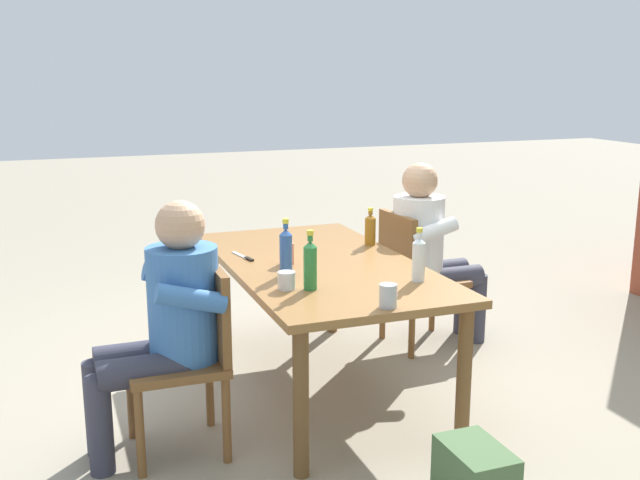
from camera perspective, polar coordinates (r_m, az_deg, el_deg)
The scene contains 14 objects.
ground_plane at distance 4.23m, azimuth -0.00°, elevation -11.25°, with size 24.00×24.00×0.00m, color gray.
dining_table at distance 4.01m, azimuth -0.00°, elevation -2.76°, with size 1.83×0.96×0.73m.
chair_near_right at distance 3.48m, azimuth -9.77°, elevation -8.22°, with size 0.45×0.45×0.87m.
chair_far_left at distance 4.72m, azimuth 7.15°, elevation -2.46°, with size 0.46×0.46×0.87m.
person_in_white_shirt at distance 3.41m, azimuth -11.70°, elevation -5.79°, with size 0.47×0.61×1.18m.
person_in_plaid_shirt at distance 4.74m, azimuth 8.35°, elevation -0.37°, with size 0.47×0.61×1.18m.
bottle_green at distance 3.46m, azimuth -0.75°, elevation -1.87°, with size 0.06×0.06×0.28m.
bottle_clear at distance 3.63m, azimuth 7.57°, elevation -1.40°, with size 0.06×0.06×0.27m.
bottle_blue at distance 3.70m, azimuth -2.63°, elevation -0.87°, with size 0.06×0.06×0.29m.
bottle_amber at distance 4.36m, azimuth 3.87°, elevation 0.85°, with size 0.06×0.06×0.22m.
cup_steel at distance 3.24m, azimuth 5.32°, elevation -4.28°, with size 0.08×0.08×0.10m, color #B2B7BC.
cup_terracotta at distance 3.93m, azimuth -2.57°, elevation -1.07°, with size 0.08×0.08×0.11m, color #BC6B47.
cup_glass at distance 3.49m, azimuth -2.59°, elevation -3.12°, with size 0.08×0.08×0.08m, color silver.
table_knife at distance 4.10m, azimuth -5.84°, elevation -1.29°, with size 0.24×0.07×0.01m.
Camera 1 is at (3.61, -1.36, 1.74)m, focal length 41.73 mm.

